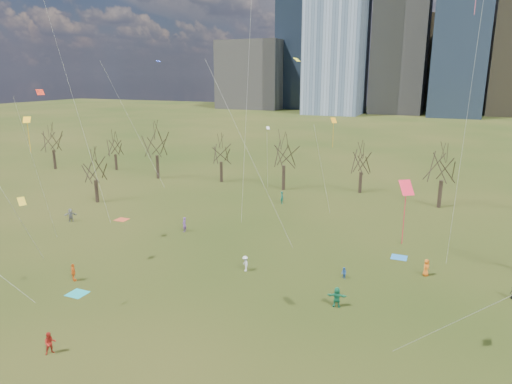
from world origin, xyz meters
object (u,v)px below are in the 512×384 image
at_px(blanket_navy, 399,257).
at_px(person_2, 50,343).
at_px(blanket_crimson, 122,220).
at_px(blanket_teal, 77,294).
at_px(person_4, 73,272).

relative_size(blanket_navy, person_2, 1.00).
relative_size(blanket_navy, blanket_crimson, 1.00).
relative_size(blanket_teal, blanket_crimson, 1.00).
height_order(blanket_crimson, person_4, person_4).
height_order(blanket_teal, blanket_crimson, same).
height_order(blanket_navy, person_4, person_4).
bearing_deg(person_4, blanket_teal, 171.39).
relative_size(blanket_navy, person_4, 0.96).
xyz_separation_m(blanket_navy, person_4, (-27.08, -17.52, 0.82)).
bearing_deg(person_2, person_4, 73.22).
distance_m(blanket_teal, blanket_navy, 31.57).
distance_m(blanket_teal, blanket_crimson, 20.92).
bearing_deg(person_2, blanket_teal, 69.32).
xyz_separation_m(blanket_teal, person_4, (-2.18, 1.89, 0.82)).
bearing_deg(person_4, blanket_crimson, -32.13).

